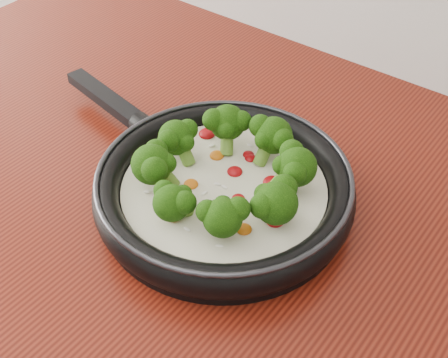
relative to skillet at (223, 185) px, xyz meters
The scene contains 1 object.
skillet is the anchor object (origin of this frame).
Camera 1 is at (0.31, 0.57, 1.48)m, focal length 47.52 mm.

